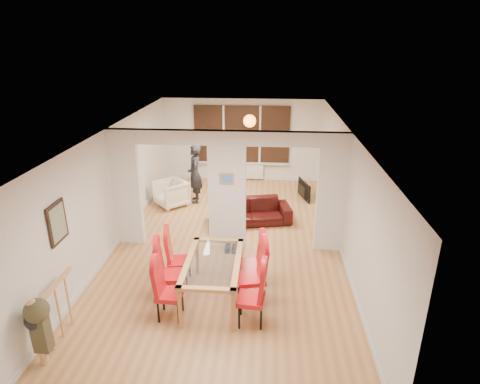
# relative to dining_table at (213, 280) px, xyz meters

# --- Properties ---
(floor) EXTENTS (5.00, 9.00, 0.01)m
(floor) POSITION_rel_dining_table_xyz_m (0.04, 2.03, -0.39)
(floor) COLOR tan
(floor) RESTS_ON ground
(room_walls) EXTENTS (5.00, 9.00, 2.60)m
(room_walls) POSITION_rel_dining_table_xyz_m (0.04, 2.03, 0.91)
(room_walls) COLOR silver
(room_walls) RESTS_ON floor
(divider_wall) EXTENTS (5.00, 0.18, 2.60)m
(divider_wall) POSITION_rel_dining_table_xyz_m (0.04, 2.03, 0.91)
(divider_wall) COLOR white
(divider_wall) RESTS_ON floor
(bay_window_blinds) EXTENTS (3.00, 0.08, 1.80)m
(bay_window_blinds) POSITION_rel_dining_table_xyz_m (0.04, 6.47, 1.11)
(bay_window_blinds) COLOR black
(bay_window_blinds) RESTS_ON room_walls
(radiator) EXTENTS (1.40, 0.08, 0.50)m
(radiator) POSITION_rel_dining_table_xyz_m (0.04, 6.43, -0.09)
(radiator) COLOR white
(radiator) RESTS_ON floor
(pendant_light) EXTENTS (0.36, 0.36, 0.36)m
(pendant_light) POSITION_rel_dining_table_xyz_m (0.34, 5.33, 1.76)
(pendant_light) COLOR orange
(pendant_light) RESTS_ON room_walls
(stair_newel) EXTENTS (0.40, 1.20, 1.10)m
(stair_newel) POSITION_rel_dining_table_xyz_m (-2.21, -1.17, 0.16)
(stair_newel) COLOR tan
(stair_newel) RESTS_ON floor
(wall_poster) EXTENTS (0.04, 0.52, 0.67)m
(wall_poster) POSITION_rel_dining_table_xyz_m (-2.43, -0.37, 1.21)
(wall_poster) COLOR gray
(wall_poster) RESTS_ON room_walls
(pillar_photo) EXTENTS (0.30, 0.03, 0.25)m
(pillar_photo) POSITION_rel_dining_table_xyz_m (0.04, 1.93, 1.21)
(pillar_photo) COLOR #4C8CD8
(pillar_photo) RESTS_ON divider_wall
(dining_table) EXTENTS (0.94, 1.68, 0.79)m
(dining_table) POSITION_rel_dining_table_xyz_m (0.00, 0.00, 0.00)
(dining_table) COLOR #BD8045
(dining_table) RESTS_ON floor
(dining_chair_la) EXTENTS (0.43, 0.43, 1.02)m
(dining_chair_la) POSITION_rel_dining_table_xyz_m (-0.65, -0.51, 0.12)
(dining_chair_la) COLOR red
(dining_chair_la) RESTS_ON floor
(dining_chair_lb) EXTENTS (0.48, 0.48, 1.07)m
(dining_chair_lb) POSITION_rel_dining_table_xyz_m (-0.76, 0.00, 0.14)
(dining_chair_lb) COLOR red
(dining_chair_lb) RESTS_ON floor
(dining_chair_lc) EXTENTS (0.47, 0.47, 1.03)m
(dining_chair_lc) POSITION_rel_dining_table_xyz_m (-0.72, 0.50, 0.12)
(dining_chair_lc) COLOR red
(dining_chair_lc) RESTS_ON floor
(dining_chair_ra) EXTENTS (0.47, 0.47, 1.06)m
(dining_chair_ra) POSITION_rel_dining_table_xyz_m (0.68, -0.56, 0.14)
(dining_chair_ra) COLOR red
(dining_chair_ra) RESTS_ON floor
(dining_chair_rb) EXTENTS (0.55, 0.55, 1.16)m
(dining_chair_rb) POSITION_rel_dining_table_xyz_m (0.65, -0.02, 0.19)
(dining_chair_rb) COLOR red
(dining_chair_rb) RESTS_ON floor
(dining_chair_rc) EXTENTS (0.49, 0.49, 1.02)m
(dining_chair_rc) POSITION_rel_dining_table_xyz_m (0.65, 0.51, 0.12)
(dining_chair_rc) COLOR red
(dining_chair_rc) RESTS_ON floor
(sofa) EXTENTS (2.13, 1.20, 0.59)m
(sofa) POSITION_rel_dining_table_xyz_m (0.48, 3.24, -0.10)
(sofa) COLOR black
(sofa) RESTS_ON floor
(armchair) EXTENTS (1.09, 1.10, 0.72)m
(armchair) POSITION_rel_dining_table_xyz_m (-1.74, 4.15, -0.04)
(armchair) COLOR white
(armchair) RESTS_ON floor
(person) EXTENTS (0.66, 0.50, 1.64)m
(person) POSITION_rel_dining_table_xyz_m (-1.12, 4.48, 0.43)
(person) COLOR black
(person) RESTS_ON floor
(television) EXTENTS (0.88, 0.36, 0.51)m
(television) POSITION_rel_dining_table_xyz_m (1.86, 4.94, -0.14)
(television) COLOR black
(television) RESTS_ON floor
(coffee_table) EXTENTS (1.02, 0.64, 0.22)m
(coffee_table) POSITION_rel_dining_table_xyz_m (0.17, 4.25, -0.28)
(coffee_table) COLOR #371F12
(coffee_table) RESTS_ON floor
(bottle) EXTENTS (0.07, 0.07, 0.30)m
(bottle) POSITION_rel_dining_table_xyz_m (0.19, 4.22, -0.03)
(bottle) COLOR #143F19
(bottle) RESTS_ON coffee_table
(bowl) EXTENTS (0.21, 0.21, 0.05)m
(bowl) POSITION_rel_dining_table_xyz_m (0.06, 4.25, -0.15)
(bowl) COLOR #371F12
(bowl) RESTS_ON coffee_table
(shoes) EXTENTS (0.26, 0.28, 0.11)m
(shoes) POSITION_rel_dining_table_xyz_m (0.15, 1.74, -0.34)
(shoes) COLOR black
(shoes) RESTS_ON floor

